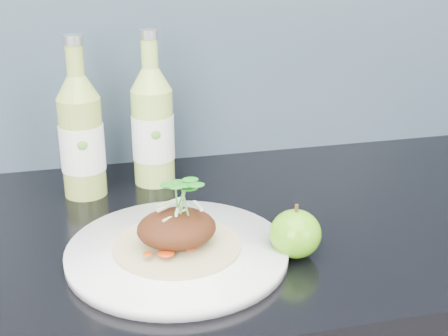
{
  "coord_description": "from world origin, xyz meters",
  "views": [
    {
      "loc": [
        -0.14,
        0.86,
        1.32
      ],
      "look_at": [
        0.06,
        1.66,
        1.0
      ],
      "focal_mm": 50.0,
      "sensor_mm": 36.0,
      "label": 1
    }
  ],
  "objects_px": {
    "cider_bottle_right": "(153,127)",
    "cider_bottle_left": "(81,137)",
    "dinner_plate": "(177,252)",
    "green_apple": "(295,234)"
  },
  "relations": [
    {
      "from": "cider_bottle_right",
      "to": "cider_bottle_left",
      "type": "bearing_deg",
      "value": 177.96
    },
    {
      "from": "cider_bottle_right",
      "to": "dinner_plate",
      "type": "bearing_deg",
      "value": -105.15
    },
    {
      "from": "dinner_plate",
      "to": "cider_bottle_right",
      "type": "bearing_deg",
      "value": 88.36
    },
    {
      "from": "green_apple",
      "to": "cider_bottle_left",
      "type": "bearing_deg",
      "value": 133.65
    },
    {
      "from": "dinner_plate",
      "to": "cider_bottle_left",
      "type": "relative_size",
      "value": 1.44
    },
    {
      "from": "dinner_plate",
      "to": "green_apple",
      "type": "bearing_deg",
      "value": -11.9
    },
    {
      "from": "green_apple",
      "to": "cider_bottle_left",
      "type": "height_order",
      "value": "cider_bottle_left"
    },
    {
      "from": "dinner_plate",
      "to": "cider_bottle_right",
      "type": "distance_m",
      "value": 0.29
    },
    {
      "from": "green_apple",
      "to": "cider_bottle_left",
      "type": "relative_size",
      "value": 0.29
    },
    {
      "from": "dinner_plate",
      "to": "cider_bottle_left",
      "type": "bearing_deg",
      "value": 114.24
    }
  ]
}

